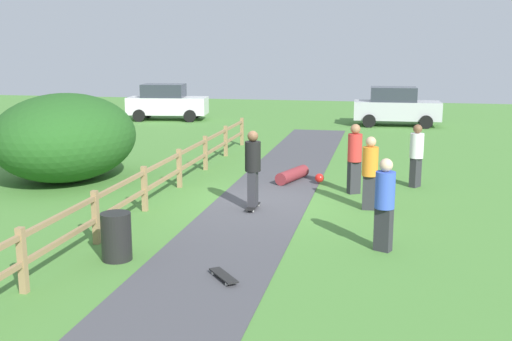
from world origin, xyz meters
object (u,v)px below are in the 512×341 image
skater_riding (253,166)px  bystander_white (416,153)px  skateboard_loose (224,276)px  bystander_orange (370,169)px  skater_fallen (295,175)px  bystander_red (355,155)px  parked_car_silver (396,107)px  parked_car_white (167,102)px  trash_bin (116,236)px  bystander_blue (385,200)px  bush_large (65,137)px

skater_riding → bystander_white: size_ratio=1.08×
skateboard_loose → bystander_white: size_ratio=0.42×
skater_riding → bystander_orange: size_ratio=1.07×
skater_fallen → bystander_red: (1.78, -1.11, 0.85)m
bystander_orange → parked_car_silver: 16.58m
skater_riding → skateboard_loose: 4.73m
skater_fallen → skateboard_loose: size_ratio=2.07×
skateboard_loose → parked_car_white: 23.55m
skater_fallen → skateboard_loose: 7.93m
skater_fallen → parked_car_white: (-8.97, 13.84, 0.76)m
parked_car_silver → bystander_orange: bearing=-92.8°
bystander_orange → parked_car_white: bearing=124.1°
trash_bin → bystander_blue: 5.12m
trash_bin → parked_car_white: size_ratio=0.20×
bystander_orange → bystander_blue: bearing=-83.3°
bystander_red → bystander_white: 2.02m
skateboard_loose → bystander_orange: bearing=66.5°
parked_car_silver → parked_car_white: same height
bystander_white → parked_car_white: parked_car_white is taller
bush_large → bystander_red: bearing=0.2°
bystander_blue → bush_large: bearing=153.3°
bystander_blue → skater_fallen: bearing=114.1°
skater_riding → skateboard_loose: skater_riding is taller
skateboard_loose → skater_fallen: bearing=89.6°
skater_riding → skater_fallen: 3.50m
trash_bin → bystander_white: (5.69, 7.37, 0.53)m
skater_riding → bystander_red: size_ratio=1.02×
skater_riding → skater_fallen: bearing=81.0°
skater_riding → skateboard_loose: (0.48, -4.59, -1.01)m
bush_large → bystander_blue: bush_large is taller
skateboard_loose → bystander_blue: size_ratio=0.41×
bush_large → bystander_orange: (8.87, -1.57, -0.29)m
trash_bin → parked_car_silver: size_ratio=0.21×
skater_riding → parked_car_white: bearing=116.2°
skateboard_loose → skater_riding: bearing=96.0°
bystander_blue → parked_car_silver: size_ratio=0.43×
skater_riding → trash_bin: bearing=-113.5°
trash_bin → skateboard_loose: (2.21, -0.60, -0.36)m
trash_bin → parked_car_white: (-6.71, 21.17, 0.51)m
bush_large → skater_fallen: 6.83m
skater_fallen → bystander_white: bystander_white is taller
bush_large → bystander_orange: bearing=-10.0°
skater_fallen → parked_car_silver: size_ratio=0.36×
skater_fallen → bystander_orange: bearing=-50.7°
bystander_white → parked_car_white: (-12.40, 13.80, -0.03)m
bush_large → bystander_white: (10.08, 1.19, -0.30)m
bush_large → skateboard_loose: bush_large is taller
bystander_orange → trash_bin: bearing=-134.2°
skateboard_loose → parked_car_white: bearing=112.3°
bystander_blue → parked_car_white: bearing=120.5°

